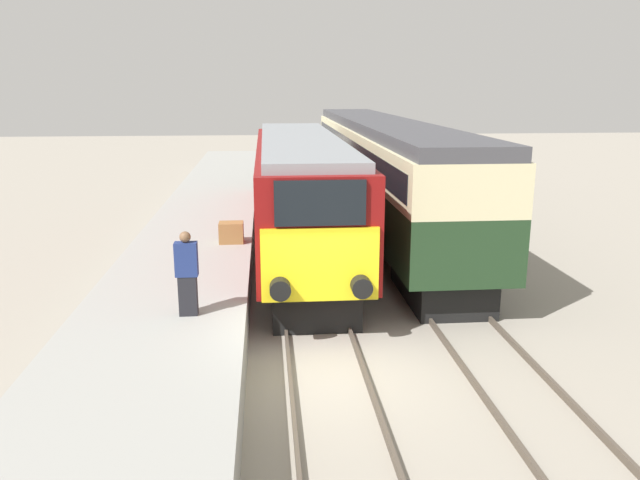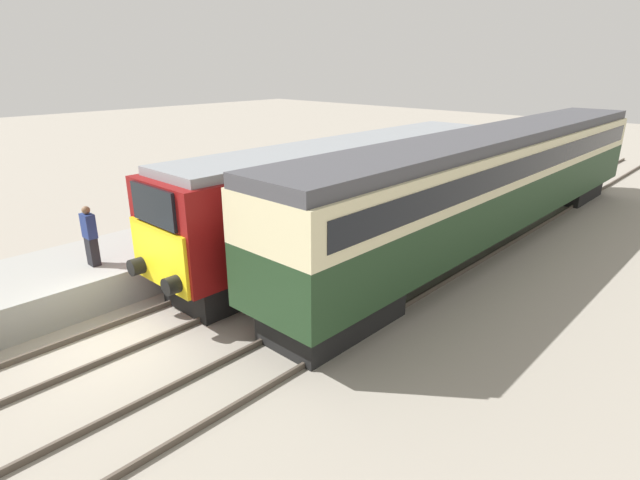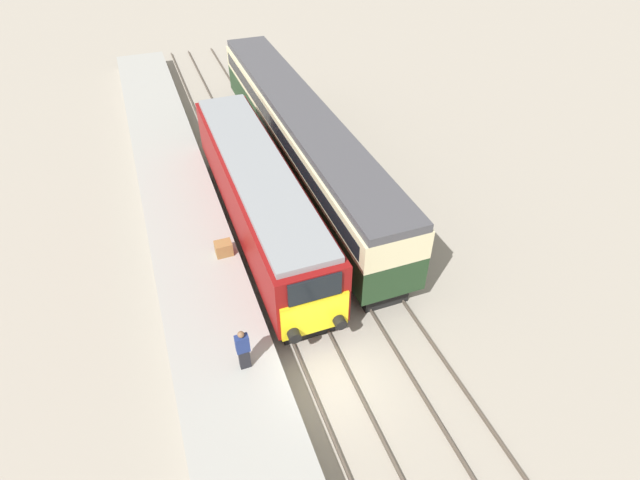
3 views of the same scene
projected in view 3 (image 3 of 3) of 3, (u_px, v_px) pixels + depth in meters
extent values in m
plane|color=gray|center=(330.00, 380.00, 17.37)|extent=(120.00, 120.00, 0.00)
cube|color=gray|center=(193.00, 251.00, 21.93)|extent=(3.50, 50.00, 0.98)
cube|color=#4C4238|center=(270.00, 288.00, 20.74)|extent=(0.07, 60.00, 0.14)
cube|color=#4C4238|center=(302.00, 279.00, 21.13)|extent=(0.07, 60.00, 0.14)
cube|color=#4C4238|center=(345.00, 268.00, 21.66)|extent=(0.07, 60.00, 0.14)
cube|color=#4C4238|center=(375.00, 261.00, 22.05)|extent=(0.07, 60.00, 0.14)
cube|color=black|center=(293.00, 293.00, 19.91)|extent=(2.03, 4.00, 1.00)
cube|color=black|center=(237.00, 173.00, 26.89)|extent=(2.03, 4.00, 1.00)
cube|color=maroon|center=(258.00, 192.00, 22.24)|extent=(2.70, 14.67, 2.63)
cube|color=yellow|center=(315.00, 316.00, 17.25)|extent=(2.48, 0.10, 1.58)
cube|color=black|center=(315.00, 289.00, 16.42)|extent=(1.89, 0.10, 0.95)
cube|color=gray|center=(255.00, 164.00, 21.33)|extent=(2.38, 14.08, 0.24)
cylinder|color=black|center=(294.00, 336.00, 17.15)|extent=(0.44, 0.35, 0.44)
cylinder|color=black|center=(340.00, 322.00, 17.61)|extent=(0.44, 0.35, 0.44)
cube|color=black|center=(369.00, 270.00, 21.00)|extent=(1.89, 3.60, 0.95)
cube|color=black|center=(259.00, 104.00, 33.70)|extent=(1.89, 3.60, 0.95)
cube|color=#1E381E|center=(300.00, 147.00, 26.54)|extent=(2.70, 21.99, 1.59)
cube|color=beige|center=(300.00, 122.00, 25.63)|extent=(2.71, 21.99, 1.25)
cube|color=black|center=(300.00, 122.00, 25.63)|extent=(2.75, 21.11, 0.69)
cube|color=#424247|center=(299.00, 108.00, 25.12)|extent=(2.48, 21.99, 0.36)
cube|color=black|center=(244.00, 358.00, 16.38)|extent=(0.36, 0.24, 0.81)
cube|color=navy|center=(242.00, 344.00, 15.90)|extent=(0.44, 0.26, 0.68)
sphere|color=brown|center=(241.00, 334.00, 15.62)|extent=(0.22, 0.22, 0.22)
cube|color=olive|center=(224.00, 248.00, 20.83)|extent=(0.70, 0.56, 0.60)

